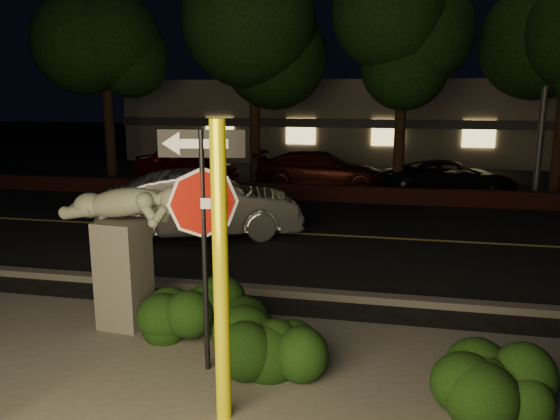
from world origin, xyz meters
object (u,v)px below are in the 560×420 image
Objects in this scene: sculpture at (124,240)px; parked_car_dark at (451,179)px; yellow_pole_right at (221,278)px; signpost at (203,204)px; silver_sedan at (201,205)px; parked_car_red at (187,165)px; parked_car_darkred at (320,170)px.

sculpture is 12.95m from parked_car_dark.
parked_car_dark is at bearing 75.59° from yellow_pole_right.
signpost is 0.63× the size of silver_sedan.
signpost is at bearing 118.13° from yellow_pole_right.
signpost is at bearing 178.87° from silver_sedan.
sculpture is 5.19m from silver_sedan.
parked_car_red reaches higher than parked_car_dark.
yellow_pole_right is at bearing -37.77° from sculpture.
yellow_pole_right reaches higher than parked_car_darkred.
parked_car_red is (-5.56, 13.62, -1.40)m from signpost.
parked_car_red is at bearing 67.24° from parked_car_dark.
sculpture is 0.52× the size of parked_car_red.
parked_car_red reaches higher than parked_car_darkred.
parked_car_dark is (9.57, -0.94, -0.09)m from parked_car_red.
yellow_pole_right is 0.72× the size of parked_car_dark.
silver_sedan reaches higher than parked_car_red.
sculpture reaches higher than parked_car_dark.
yellow_pole_right reaches higher than signpost.
sculpture is 0.49× the size of parked_car_dark.
yellow_pole_right is 0.77× the size of parked_car_red.
sculpture is 13.25m from parked_car_red.
parked_car_darkred is 4.48m from parked_car_dark.
sculpture is (-1.55, 1.00, -0.78)m from signpost.
parked_car_red is 5.15m from parked_car_darkred.
parked_car_dark is at bearing 63.95° from signpost.
silver_sedan is at bearing 119.14° from parked_car_dark.
sculpture is 0.45× the size of silver_sedan.
silver_sedan is at bearing 103.58° from sculpture.
sculpture reaches higher than parked_car_darkred.
yellow_pole_right is 1.47× the size of sculpture.
yellow_pole_right is 0.67× the size of parked_car_darkred.
signpost is 0.63× the size of parked_car_darkred.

